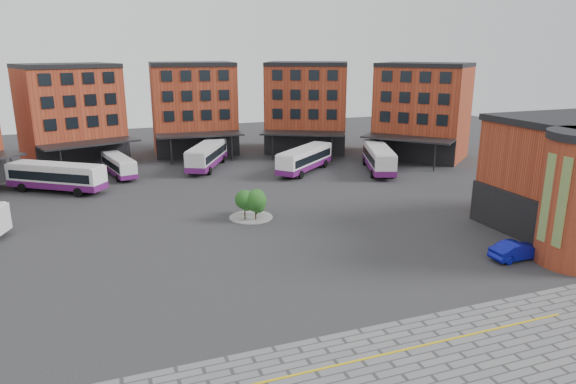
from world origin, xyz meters
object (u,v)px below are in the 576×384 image
object	(u,v)px
bus_c	(119,165)
blue_car	(517,250)
bus_d	(207,155)
bus_e	(305,159)
bus_f	(379,158)
bus_b	(56,177)
tree_island	(253,202)

from	to	relation	value
bus_c	blue_car	size ratio (longest dim) A/B	2.17
bus_d	bus_e	distance (m)	14.15
bus_e	bus_f	bearing A→B (deg)	29.97
bus_b	bus_f	size ratio (longest dim) A/B	0.91
tree_island	bus_b	distance (m)	26.37
bus_f	bus_d	bearing A→B (deg)	175.99
tree_island	bus_b	size ratio (longest dim) A/B	0.38
bus_c	bus_d	xyz separation A→B (m)	(12.17, 0.47, 0.40)
bus_e	blue_car	distance (m)	35.14
bus_b	bus_f	world-z (taller)	bus_f
bus_f	blue_car	bearing A→B (deg)	-78.59
bus_e	bus_d	bearing A→B (deg)	-160.42
bus_c	bus_e	bearing A→B (deg)	-27.09
bus_c	blue_car	xyz separation A→B (m)	(28.81, -41.36, -0.73)
bus_c	bus_e	world-z (taller)	bus_e
bus_e	blue_car	bearing A→B (deg)	-33.80
bus_f	blue_car	size ratio (longest dim) A/B	2.74
bus_d	bus_e	size ratio (longest dim) A/B	1.13
bus_d	bus_e	world-z (taller)	bus_d
bus_c	bus_f	size ratio (longest dim) A/B	0.79
bus_d	bus_f	bearing A→B (deg)	2.24
bus_d	bus_e	bearing A→B (deg)	-2.14
bus_e	tree_island	bearing A→B (deg)	-77.13
bus_d	bus_e	xyz separation A→B (m)	(12.31, -6.98, -0.06)
bus_b	bus_d	xyz separation A→B (m)	(19.56, 6.22, 0.04)
bus_e	blue_car	xyz separation A→B (m)	(4.33, -34.85, -1.07)
blue_car	bus_f	bearing A→B (deg)	-11.01
bus_b	bus_d	world-z (taller)	bus_d
bus_b	bus_c	distance (m)	9.37
bus_b	bus_c	world-z (taller)	bus_b
bus_c	bus_f	world-z (taller)	bus_f
bus_b	bus_e	xyz separation A→B (m)	(31.87, -0.76, -0.03)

